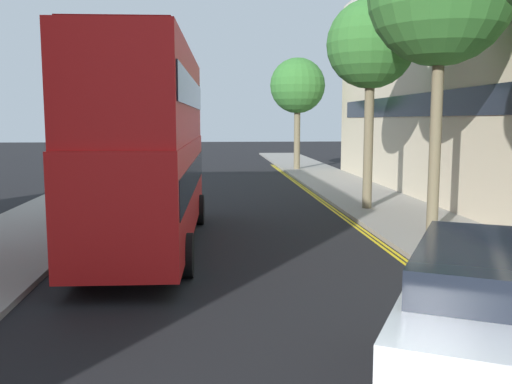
% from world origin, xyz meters
% --- Properties ---
extents(sidewalk_right, '(4.00, 80.00, 0.14)m').
position_xyz_m(sidewalk_right, '(6.50, 16.00, 0.07)').
color(sidewalk_right, gray).
rests_on(sidewalk_right, ground).
extents(sidewalk_left, '(4.00, 80.00, 0.14)m').
position_xyz_m(sidewalk_left, '(-6.50, 16.00, 0.07)').
color(sidewalk_left, gray).
rests_on(sidewalk_left, ground).
extents(kerb_line_outer, '(0.10, 56.00, 0.01)m').
position_xyz_m(kerb_line_outer, '(4.40, 14.00, 0.00)').
color(kerb_line_outer, yellow).
rests_on(kerb_line_outer, ground).
extents(kerb_line_inner, '(0.10, 56.00, 0.01)m').
position_xyz_m(kerb_line_inner, '(4.24, 14.00, 0.00)').
color(kerb_line_inner, yellow).
rests_on(kerb_line_inner, ground).
extents(double_decker_bus_away, '(3.00, 10.87, 5.64)m').
position_xyz_m(double_decker_bus_away, '(-2.39, 12.97, 3.03)').
color(double_decker_bus_away, red).
rests_on(double_decker_bus_away, ground).
extents(taxi_minivan, '(3.86, 5.13, 2.12)m').
position_xyz_m(taxi_minivan, '(2.62, 2.96, 1.07)').
color(taxi_minivan, silver).
rests_on(taxi_minivan, ground).
extents(street_tree_near, '(3.41, 3.41, 8.10)m').
position_xyz_m(street_tree_near, '(5.55, 18.52, 6.46)').
color(street_tree_near, '#6B6047').
rests_on(street_tree_near, sidewalk_right).
extents(street_tree_far, '(3.87, 3.87, 7.82)m').
position_xyz_m(street_tree_far, '(5.52, 36.56, 5.97)').
color(street_tree_far, '#6B6047').
rests_on(street_tree_far, sidewalk_right).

